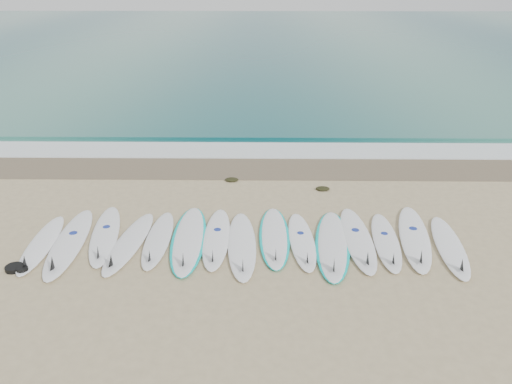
{
  "coord_description": "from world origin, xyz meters",
  "views": [
    {
      "loc": [
        0.35,
        -8.76,
        5.03
      ],
      "look_at": [
        0.22,
        1.57,
        0.4
      ],
      "focal_mm": 35.0,
      "sensor_mm": 36.0,
      "label": 1
    }
  ],
  "objects_px": {
    "surfboard_7": "(242,245)",
    "surfboard_14": "(450,247)",
    "leash_coil": "(16,268)",
    "surfboard_0": "(41,245)"
  },
  "relations": [
    {
      "from": "surfboard_0",
      "to": "surfboard_14",
      "type": "xyz_separation_m",
      "value": [
        8.07,
        0.01,
        0.0
      ]
    },
    {
      "from": "surfboard_7",
      "to": "leash_coil",
      "type": "height_order",
      "value": "surfboard_7"
    },
    {
      "from": "surfboard_7",
      "to": "surfboard_14",
      "type": "xyz_separation_m",
      "value": [
        4.09,
        -0.01,
        -0.0
      ]
    },
    {
      "from": "surfboard_7",
      "to": "surfboard_14",
      "type": "height_order",
      "value": "surfboard_7"
    },
    {
      "from": "leash_coil",
      "to": "surfboard_14",
      "type": "bearing_deg",
      "value": 5.93
    },
    {
      "from": "surfboard_0",
      "to": "leash_coil",
      "type": "distance_m",
      "value": 0.85
    },
    {
      "from": "surfboard_14",
      "to": "surfboard_0",
      "type": "bearing_deg",
      "value": -173.45
    },
    {
      "from": "surfboard_14",
      "to": "leash_coil",
      "type": "height_order",
      "value": "surfboard_14"
    },
    {
      "from": "surfboard_7",
      "to": "surfboard_14",
      "type": "bearing_deg",
      "value": -3.47
    },
    {
      "from": "surfboard_0",
      "to": "surfboard_14",
      "type": "relative_size",
      "value": 0.94
    }
  ]
}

